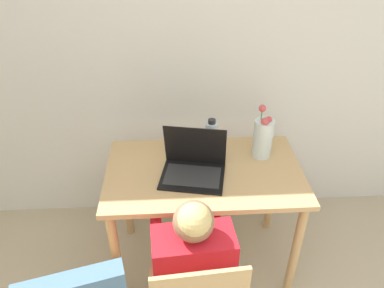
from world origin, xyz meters
TOP-DOWN VIEW (x-y plane):
  - wall_back at (0.00, 2.23)m, footprint 6.40×0.05m
  - dining_table at (-0.07, 1.67)m, footprint 1.07×0.64m
  - person_seated at (-0.16, 1.16)m, footprint 0.38×0.45m
  - laptop at (-0.13, 1.65)m, footprint 0.37×0.32m
  - flower_vase at (0.27, 1.79)m, footprint 0.11×0.11m
  - water_bottle at (-0.02, 1.83)m, footprint 0.07×0.07m

SIDE VIEW (x-z plane):
  - person_seated at x=-0.16m, z-range 0.12..1.12m
  - dining_table at x=-0.07m, z-range 0.26..0.99m
  - laptop at x=-0.13m, z-range 0.66..0.92m
  - water_bottle at x=-0.02m, z-range 0.72..0.95m
  - flower_vase at x=0.27m, z-range 0.69..1.01m
  - wall_back at x=0.00m, z-range 0.00..2.50m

